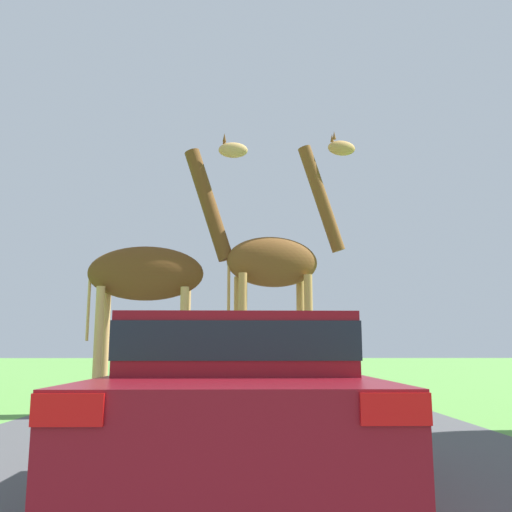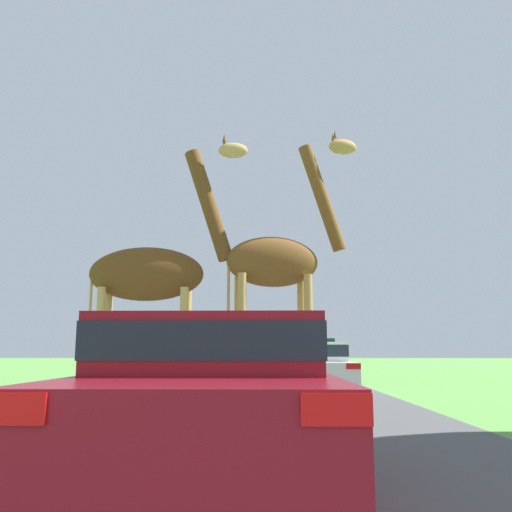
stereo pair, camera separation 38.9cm
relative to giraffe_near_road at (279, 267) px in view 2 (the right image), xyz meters
name	(u,v)px [view 2 (the right image)]	position (x,y,z in m)	size (l,w,h in m)	color
road	(256,371)	(-0.76, 19.32, -2.63)	(7.15, 120.00, 0.00)	#4C4C4F
giraffe_near_road	(279,267)	(0.00, 0.00, 0.00)	(2.58, 0.92, 5.35)	tan
giraffe_companion	(155,273)	(-2.29, -0.11, -0.13)	(2.91, 0.76, 5.18)	tan
car_lead_maroon	(213,395)	(-0.71, -5.28, -1.89)	(1.89, 3.97, 1.37)	maroon
car_queue_right	(310,358)	(1.41, 10.82, -1.82)	(1.83, 4.59, 1.53)	#144C28
car_queue_left	(243,357)	(-1.31, 16.23, -1.84)	(1.84, 4.58, 1.50)	silver
car_far_ahead	(312,365)	(0.99, 4.91, -1.92)	(1.85, 4.34, 1.32)	silver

